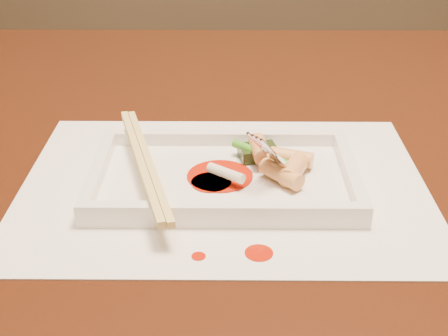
{
  "coord_description": "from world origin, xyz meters",
  "views": [
    {
      "loc": [
        0.08,
        -0.63,
        1.06
      ],
      "look_at": [
        0.07,
        -0.09,
        0.77
      ],
      "focal_mm": 50.0,
      "sensor_mm": 36.0,
      "label": 1
    }
  ],
  "objects_px": {
    "table": "(165,218)",
    "placemat": "(224,185)",
    "plate_base": "(224,180)",
    "chopstick_a": "(140,161)",
    "fork": "(297,101)"
  },
  "relations": [
    {
      "from": "plate_base",
      "to": "chopstick_a",
      "type": "bearing_deg",
      "value": 180.0
    },
    {
      "from": "placemat",
      "to": "fork",
      "type": "bearing_deg",
      "value": 14.42
    },
    {
      "from": "table",
      "to": "plate_base",
      "type": "relative_size",
      "value": 5.38
    },
    {
      "from": "chopstick_a",
      "to": "table",
      "type": "bearing_deg",
      "value": 83.73
    },
    {
      "from": "plate_base",
      "to": "chopstick_a",
      "type": "xyz_separation_m",
      "value": [
        -0.08,
        0.0,
        0.02
      ]
    },
    {
      "from": "plate_base",
      "to": "chopstick_a",
      "type": "distance_m",
      "value": 0.08
    },
    {
      "from": "plate_base",
      "to": "table",
      "type": "bearing_deg",
      "value": 127.39
    },
    {
      "from": "table",
      "to": "plate_base",
      "type": "xyz_separation_m",
      "value": [
        0.07,
        -0.09,
        0.11
      ]
    },
    {
      "from": "placemat",
      "to": "chopstick_a",
      "type": "xyz_separation_m",
      "value": [
        -0.08,
        0.0,
        0.03
      ]
    },
    {
      "from": "table",
      "to": "placemat",
      "type": "bearing_deg",
      "value": -52.61
    },
    {
      "from": "table",
      "to": "fork",
      "type": "xyz_separation_m",
      "value": [
        0.14,
        -0.08,
        0.18
      ]
    },
    {
      "from": "placemat",
      "to": "chopstick_a",
      "type": "distance_m",
      "value": 0.09
    },
    {
      "from": "table",
      "to": "placemat",
      "type": "height_order",
      "value": "placemat"
    },
    {
      "from": "table",
      "to": "chopstick_a",
      "type": "bearing_deg",
      "value": -96.27
    },
    {
      "from": "placemat",
      "to": "table",
      "type": "bearing_deg",
      "value": 127.39
    }
  ]
}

